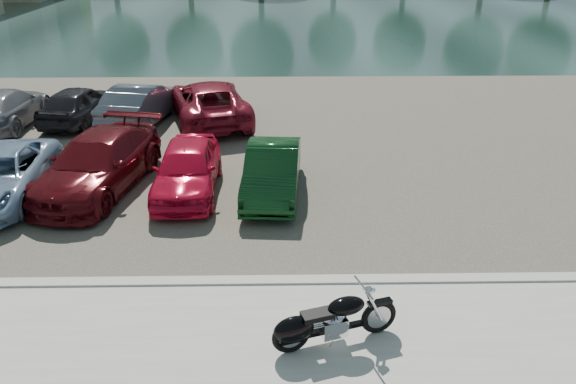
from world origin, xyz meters
The scene contains 13 objects.
ground centered at (0.00, 0.00, 0.00)m, with size 200.00×200.00×0.00m, color #595447.
kerb centered at (0.00, 2.00, 0.07)m, with size 60.00×0.30×0.14m, color #A8A69E.
parking_lot centered at (0.00, 11.00, 0.02)m, with size 60.00×18.00×0.04m, color #464138.
river centered at (0.00, 40.00, 0.00)m, with size 120.00×40.00×0.00m, color #1B312F.
motorcycle centered at (-0.24, 0.03, 0.56)m, with size 2.27×1.01×1.05m.
car_2 centered at (-8.50, 6.21, 0.70)m, with size 2.19×4.76×1.32m, color #829EBE.
car_3 centered at (-6.03, 6.81, 0.80)m, with size 2.13×5.23×1.52m, color #510B11.
car_4 centered at (-3.52, 6.53, 0.75)m, with size 1.67×4.15×1.41m, color red.
car_5 centered at (-1.18, 6.38, 0.71)m, with size 1.42×4.07×1.34m, color #0F3717.
car_7 centered at (-11.09, 12.46, 0.75)m, with size 1.98×4.87×1.41m, color gray.
car_8 centered at (-8.54, 12.94, 0.73)m, with size 1.64×4.07×1.39m, color black.
car_9 centered at (-6.15, 12.74, 0.79)m, with size 1.59×4.57×1.51m, color slate.
car_10 centered at (-3.62, 12.91, 0.81)m, with size 2.56×5.55×1.54m, color maroon.
Camera 1 is at (-1.00, -7.73, 6.69)m, focal length 35.00 mm.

